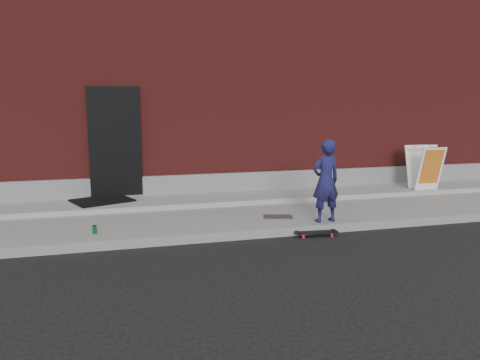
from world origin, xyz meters
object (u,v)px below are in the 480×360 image
object	(u,v)px
child	(326,181)
soda_can	(95,230)
pizza_sign	(425,167)
skateboard	(316,233)

from	to	relation	value
child	soda_can	xyz separation A→B (m)	(-3.83, 0.23, -0.65)
soda_can	pizza_sign	bearing A→B (deg)	12.45
soda_can	skateboard	bearing A→B (deg)	-9.33
child	soda_can	size ratio (longest dim) A/B	10.87
child	pizza_sign	world-z (taller)	child
child	soda_can	bearing A→B (deg)	-10.14
pizza_sign	soda_can	bearing A→B (deg)	-167.55
pizza_sign	soda_can	size ratio (longest dim) A/B	7.61
child	pizza_sign	size ratio (longest dim) A/B	1.43
skateboard	soda_can	distance (m)	3.58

